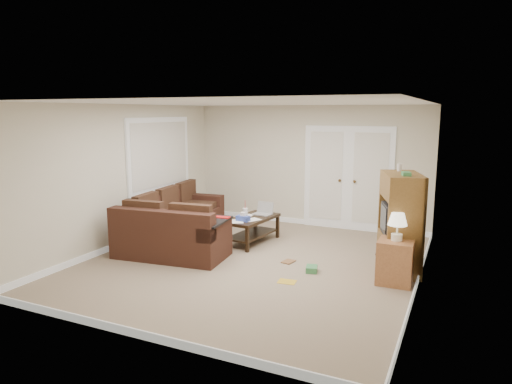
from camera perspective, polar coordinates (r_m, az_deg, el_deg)
The scene contains 17 objects.
floor at distance 7.36m, azimuth -0.47°, elevation -8.79°, with size 5.50×5.50×0.00m, color gray.
ceiling at distance 6.96m, azimuth -0.50°, elevation 11.08°, with size 5.00×5.50×0.02m, color white.
wall_left at distance 8.41m, azimuth -16.10°, elevation 1.97°, with size 0.02×5.50×2.50m, color beige.
wall_right at distance 6.42m, azimuth 20.17°, elevation -0.67°, with size 0.02×5.50×2.50m, color beige.
wall_back at distance 9.59m, azimuth 6.53°, elevation 3.24°, with size 5.00×0.02×2.50m, color beige.
wall_front at distance 4.76m, azimuth -14.73°, elevation -3.96°, with size 5.00×0.02×2.50m, color beige.
baseboards at distance 7.34m, azimuth -0.47°, elevation -8.42°, with size 5.00×5.50×0.10m, color silver, non-canonical shape.
french_doors at distance 9.36m, azimuth 11.38°, elevation 1.61°, with size 1.80×0.05×2.13m.
window_left at distance 9.13m, azimuth -11.93°, elevation 4.65°, with size 0.05×1.92×1.42m.
sectional_sofa at distance 8.35m, azimuth -9.97°, elevation -4.27°, with size 2.13×2.84×0.85m.
coffee_table at distance 8.37m, azimuth -0.47°, elevation -4.60°, with size 0.71×1.22×0.79m.
tv_armoire at distance 7.12m, azimuth 17.54°, elevation -3.64°, with size 0.77×1.04×1.59m.
side_cabinet at distance 6.70m, azimuth 17.04°, elevation -7.90°, with size 0.48×0.48×1.00m.
space_heater at distance 9.12m, azimuth 15.56°, elevation -4.38°, with size 0.13×0.11×0.32m, color silver.
floor_magazine at distance 6.58m, azimuth 3.89°, elevation -11.12°, with size 0.25×0.20×0.01m, color gold.
floor_greenbox at distance 6.99m, azimuth 6.97°, elevation -9.52°, with size 0.16×0.22×0.09m, color #3A8047.
floor_book at distance 7.42m, azimuth 3.52°, elevation -8.56°, with size 0.16×0.22×0.02m, color brown.
Camera 1 is at (2.96, -6.30, 2.37)m, focal length 32.00 mm.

